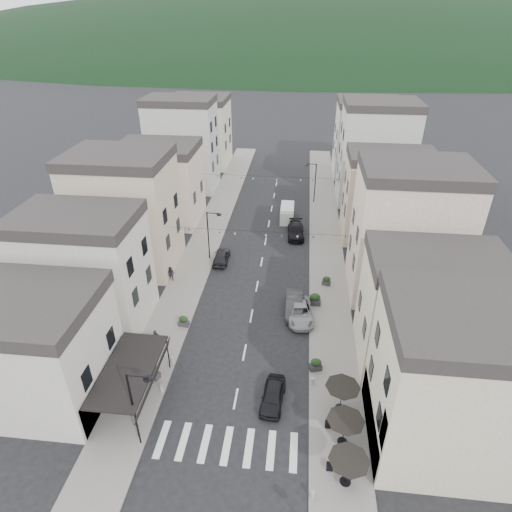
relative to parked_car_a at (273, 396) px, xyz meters
The scene contains 29 objects.
ground 6.66m from the parked_car_a, 115.02° to the right, with size 700.00×700.00×0.00m, color black.
sidewalk_left 27.97m from the parked_car_a, 111.61° to the left, with size 4.00×76.00×0.12m, color slate.
sidewalk_right 26.43m from the parked_car_a, 79.75° to the left, with size 4.00×76.00×0.12m, color slate.
hill_backdrop 294.01m from the parked_car_a, 90.55° to the left, with size 640.00×360.00×70.00m, color black.
boutique_building 18.63m from the parked_car_a, behind, with size 12.00×8.00×8.00m, color #B3AFA4.
bistro_building 12.63m from the parked_car_a, ahead, with size 10.00×8.00×10.00m, color #C0B298.
boutique_awning 10.39m from the parked_car_a, behind, with size 3.77×7.50×3.28m.
buildings_row_left 36.57m from the parked_car_a, 118.58° to the left, with size 10.20×54.16×14.00m.
buildings_row_right 33.24m from the parked_car_a, 69.07° to the left, with size 10.20×54.16×14.50m.
cafe_terrace 6.09m from the parked_car_a, 33.15° to the right, with size 2.50×8.10×2.53m.
streetlamp_left_near 9.97m from the parked_car_a, 155.11° to the right, with size 1.70×0.56×6.00m.
streetlamp_left_far 21.99m from the parked_car_a, 113.32° to the left, with size 1.70×0.56×6.00m.
streetlamp_right_far 38.24m from the parked_car_a, 85.45° to the left, with size 1.70×0.56×6.00m.
bollards 2.86m from the parked_car_a, 169.88° to the right, with size 11.66×10.26×0.60m.
bunting_near 16.99m from the parked_car_a, 99.93° to the left, with size 19.00×0.28×0.62m.
bunting_far 32.51m from the parked_car_a, 95.00° to the left, with size 19.00×0.28×0.62m.
parked_car_a is the anchor object (origin of this frame).
parked_car_b 11.26m from the parked_car_a, 83.93° to the left, with size 1.60×4.59×1.51m, color #2D2D2F.
parked_car_c 10.38m from the parked_car_a, 80.02° to the left, with size 2.29×4.96×1.38m, color gray.
parked_car_d 26.86m from the parked_car_a, 88.07° to the left, with size 2.02×4.97×1.44m, color black.
parked_car_e 20.90m from the parked_car_a, 110.74° to the left, with size 1.63×4.06×1.38m, color black.
delivery_van 31.63m from the parked_car_a, 90.79° to the left, with size 1.81×4.50×2.15m.
pedestrian_a 11.52m from the parked_car_a, 154.91° to the left, with size 0.60×0.39×1.64m, color black.
pedestrian_b 19.17m from the parked_car_a, 128.75° to the left, with size 0.81×0.63×1.66m, color #241E28.
planter_la 9.68m from the parked_car_a, behind, with size 1.23×0.98×1.21m.
planter_lb 11.75m from the parked_car_a, 138.53° to the left, with size 1.01×0.63×1.07m.
planter_ra 4.79m from the parked_car_a, 48.07° to the left, with size 1.12×0.82×1.12m.
planter_rb 12.75m from the parked_car_a, 75.46° to the left, with size 1.16×0.65×1.28m.
planter_rc 16.55m from the parked_car_a, 74.42° to the left, with size 0.97×0.66×1.00m.
Camera 1 is at (3.96, -15.99, 25.68)m, focal length 30.00 mm.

